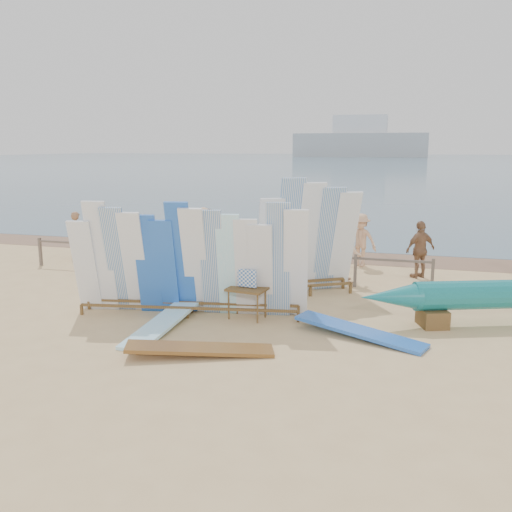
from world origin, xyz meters
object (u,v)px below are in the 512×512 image
(flat_board_a, at_px, (162,329))
(beachgoer_10, at_px, (420,250))
(beachgoer_extra_1, at_px, (94,229))
(beachgoer_11, at_px, (175,224))
(beachgoer_1, at_px, (77,235))
(flat_board_d, at_px, (359,338))
(beachgoer_5, at_px, (290,236))
(flat_board_c, at_px, (200,355))
(beachgoer_9, at_px, (360,240))
(vendor_table, at_px, (247,302))
(stroller, at_px, (262,255))
(beachgoer_8, at_px, (350,253))
(beachgoer_3, at_px, (203,234))
(beach_chair_right, at_px, (269,266))
(side_surfboard_rack, at_px, (308,242))
(beachgoer_4, at_px, (210,235))
(beachgoer_2, at_px, (144,237))
(main_surfboard_rack, at_px, (189,265))
(beachgoer_7, at_px, (328,246))
(beach_chair_left, at_px, (251,264))

(flat_board_a, height_order, beachgoer_10, beachgoer_10)
(flat_board_a, relative_size, beachgoer_extra_1, 1.55)
(beachgoer_11, relative_size, beachgoer_1, 1.04)
(flat_board_d, relative_size, beachgoer_5, 1.54)
(flat_board_c, relative_size, beachgoer_9, 1.60)
(beachgoer_5, bearing_deg, vendor_table, 68.89)
(stroller, bearing_deg, beachgoer_8, 2.46)
(beachgoer_3, bearing_deg, beachgoer_9, 102.51)
(flat_board_c, height_order, stroller, stroller)
(flat_board_a, height_order, beach_chair_right, beach_chair_right)
(flat_board_c, xyz_separation_m, beachgoer_10, (3.94, 7.32, 0.83))
(flat_board_d, bearing_deg, beachgoer_extra_1, 77.12)
(side_surfboard_rack, height_order, beachgoer_4, side_surfboard_rack)
(beach_chair_right, height_order, beachgoer_8, beachgoer_8)
(flat_board_d, xyz_separation_m, beachgoer_8, (-0.70, 4.61, 0.83))
(beachgoer_9, bearing_deg, beach_chair_right, -123.56)
(beachgoer_2, bearing_deg, flat_board_d, -13.52)
(flat_board_a, height_order, beachgoer_11, beachgoer_11)
(main_surfboard_rack, height_order, stroller, main_surfboard_rack)
(beachgoer_8, distance_m, beachgoer_7, 1.42)
(beachgoer_2, bearing_deg, beachgoer_1, -151.61)
(stroller, height_order, beachgoer_1, beachgoer_1)
(main_surfboard_rack, relative_size, vendor_table, 4.77)
(vendor_table, relative_size, beachgoer_9, 0.67)
(side_surfboard_rack, bearing_deg, stroller, 98.42)
(flat_board_c, height_order, beachgoer_7, beachgoer_7)
(flat_board_c, xyz_separation_m, beachgoer_8, (2.04, 6.33, 0.83))
(beachgoer_3, relative_size, beachgoer_extra_1, 1.01)
(flat_board_c, xyz_separation_m, beach_chair_right, (-0.34, 6.39, 0.27))
(beachgoer_4, bearing_deg, beachgoer_1, 5.73)
(beachgoer_4, bearing_deg, beach_chair_left, 142.04)
(beachgoer_11, bearing_deg, beachgoer_1, -47.72)
(vendor_table, height_order, beach_chair_left, vendor_table)
(flat_board_c, relative_size, beach_chair_right, 2.90)
(main_surfboard_rack, height_order, beachgoer_2, main_surfboard_rack)
(flat_board_d, distance_m, beachgoer_7, 6.02)
(side_surfboard_rack, relative_size, flat_board_a, 1.12)
(beachgoer_11, bearing_deg, side_surfboard_rack, 36.78)
(beachgoer_8, bearing_deg, flat_board_d, 179.50)
(beach_chair_left, xyz_separation_m, beachgoer_5, (0.84, 1.65, 0.62))
(side_surfboard_rack, height_order, beachgoer_5, side_surfboard_rack)
(beachgoer_4, distance_m, beachgoer_9, 4.90)
(beachgoer_8, bearing_deg, beachgoer_7, 25.53)
(vendor_table, relative_size, beachgoer_3, 0.64)
(main_surfboard_rack, relative_size, beachgoer_5, 3.05)
(beach_chair_right, distance_m, beachgoer_extra_1, 7.08)
(beach_chair_left, bearing_deg, beachgoer_8, -14.98)
(beachgoer_5, bearing_deg, main_surfboard_rack, 56.72)
(beachgoer_2, xyz_separation_m, beachgoer_1, (-2.41, -0.23, 0.02))
(stroller, bearing_deg, beachgoer_11, 160.10)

